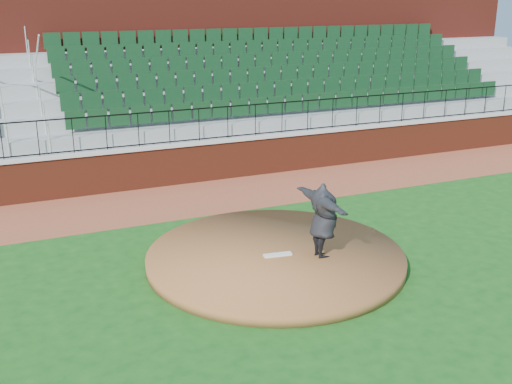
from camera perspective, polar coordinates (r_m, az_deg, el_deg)
ground at (r=13.68m, az=2.53°, el=-6.96°), size 90.00×90.00×0.00m
warning_track at (r=18.35m, az=-4.86°, el=-0.43°), size 34.00×3.20×0.01m
field_wall at (r=19.64m, az=-6.42°, el=2.56°), size 34.00×0.35×1.20m
wall_cap at (r=19.48m, az=-6.49°, el=4.40°), size 34.00×0.45×0.10m
wall_railing at (r=19.36m, az=-6.54°, el=5.99°), size 34.00×0.05×1.00m
seating_stands at (r=21.85m, az=-8.74°, el=8.58°), size 34.00×5.10×4.60m
concourse_wall at (r=24.48m, az=-10.53°, el=10.53°), size 34.00×0.50×5.50m
pitchers_mound at (r=13.88m, az=1.78°, el=-6.00°), size 5.67×5.67×0.25m
pitching_rubber at (r=13.67m, az=1.99°, el=-5.73°), size 0.64×0.24×0.04m
pitcher at (r=13.41m, az=6.14°, el=-2.58°), size 0.56×2.05×1.66m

